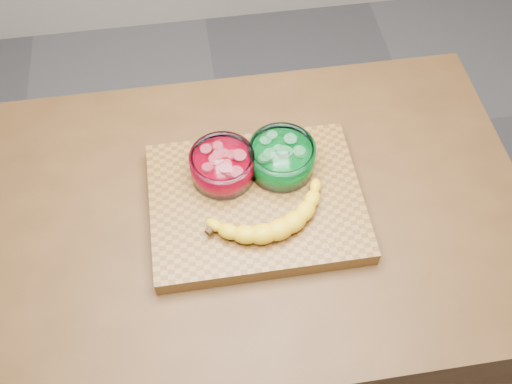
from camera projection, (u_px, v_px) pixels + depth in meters
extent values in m
plane|color=#5B5A5F|center=(256.00, 345.00, 1.99)|extent=(3.50, 3.50, 0.00)
cube|color=#4C2F16|center=(256.00, 292.00, 1.61)|extent=(1.20, 0.80, 0.90)
cube|color=brown|center=(256.00, 202.00, 1.22)|extent=(0.45, 0.35, 0.04)
cylinder|color=white|center=(223.00, 166.00, 1.21)|extent=(0.14, 0.14, 0.06)
cylinder|color=red|center=(223.00, 168.00, 1.22)|extent=(0.12, 0.12, 0.04)
cylinder|color=#FF5064|center=(222.00, 160.00, 1.20)|extent=(0.11, 0.11, 0.02)
cylinder|color=white|center=(282.00, 158.00, 1.22)|extent=(0.14, 0.14, 0.07)
cylinder|color=#028324|center=(281.00, 160.00, 1.23)|extent=(0.12, 0.12, 0.04)
cylinder|color=#5FCB71|center=(282.00, 152.00, 1.21)|extent=(0.12, 0.12, 0.02)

